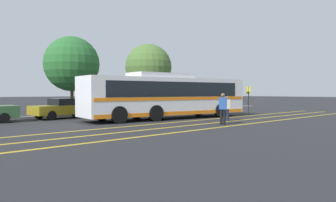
{
  "coord_description": "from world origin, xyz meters",
  "views": [
    {
      "loc": [
        -13.62,
        -16.48,
        1.8
      ],
      "look_at": [
        1.41,
        -0.46,
        1.19
      ],
      "focal_mm": 35.0,
      "sensor_mm": 36.0,
      "label": 1
    }
  ],
  "objects_px": {
    "bus_stop_sign": "(249,97)",
    "tree_1": "(148,67)",
    "parked_car_1": "(64,108)",
    "transit_bus": "(168,96)",
    "tree_0": "(72,64)",
    "pedestrian_1": "(223,107)",
    "pedestrian_0": "(228,107)"
  },
  "relations": [
    {
      "from": "parked_car_1",
      "to": "tree_0",
      "type": "bearing_deg",
      "value": -35.28
    },
    {
      "from": "parked_car_1",
      "to": "pedestrian_1",
      "type": "height_order",
      "value": "pedestrian_1"
    },
    {
      "from": "parked_car_1",
      "to": "tree_1",
      "type": "xyz_separation_m",
      "value": [
        11.52,
        4.9,
        3.64
      ]
    },
    {
      "from": "pedestrian_1",
      "to": "tree_0",
      "type": "relative_size",
      "value": 0.26
    },
    {
      "from": "pedestrian_0",
      "to": "tree_1",
      "type": "xyz_separation_m",
      "value": [
        5.19,
        13.84,
        3.47
      ]
    },
    {
      "from": "tree_1",
      "to": "parked_car_1",
      "type": "bearing_deg",
      "value": -156.97
    },
    {
      "from": "tree_0",
      "to": "bus_stop_sign",
      "type": "bearing_deg",
      "value": -58.27
    },
    {
      "from": "parked_car_1",
      "to": "tree_1",
      "type": "bearing_deg",
      "value": -71.49
    },
    {
      "from": "pedestrian_0",
      "to": "tree_0",
      "type": "relative_size",
      "value": 0.23
    },
    {
      "from": "parked_car_1",
      "to": "pedestrian_0",
      "type": "bearing_deg",
      "value": -149.21
    },
    {
      "from": "pedestrian_0",
      "to": "parked_car_1",
      "type": "bearing_deg",
      "value": -106.98
    },
    {
      "from": "transit_bus",
      "to": "pedestrian_1",
      "type": "relative_size",
      "value": 7.14
    },
    {
      "from": "transit_bus",
      "to": "parked_car_1",
      "type": "relative_size",
      "value": 2.75
    },
    {
      "from": "pedestrian_1",
      "to": "bus_stop_sign",
      "type": "xyz_separation_m",
      "value": [
        7.35,
        3.13,
        0.45
      ]
    },
    {
      "from": "pedestrian_1",
      "to": "tree_1",
      "type": "relative_size",
      "value": 0.26
    },
    {
      "from": "pedestrian_0",
      "to": "tree_0",
      "type": "distance_m",
      "value": 15.73
    },
    {
      "from": "parked_car_1",
      "to": "tree_0",
      "type": "relative_size",
      "value": 0.67
    },
    {
      "from": "tree_0",
      "to": "transit_bus",
      "type": "bearing_deg",
      "value": -83.63
    },
    {
      "from": "parked_car_1",
      "to": "bus_stop_sign",
      "type": "xyz_separation_m",
      "value": [
        11.76,
        -6.91,
        0.74
      ]
    },
    {
      "from": "tree_0",
      "to": "tree_1",
      "type": "height_order",
      "value": "tree_0"
    },
    {
      "from": "pedestrian_1",
      "to": "tree_1",
      "type": "bearing_deg",
      "value": 121.77
    },
    {
      "from": "transit_bus",
      "to": "pedestrian_1",
      "type": "height_order",
      "value": "transit_bus"
    },
    {
      "from": "bus_stop_sign",
      "to": "tree_1",
      "type": "xyz_separation_m",
      "value": [
        -0.24,
        11.81,
        2.9
      ]
    },
    {
      "from": "parked_car_1",
      "to": "bus_stop_sign",
      "type": "height_order",
      "value": "bus_stop_sign"
    },
    {
      "from": "pedestrian_0",
      "to": "bus_stop_sign",
      "type": "height_order",
      "value": "bus_stop_sign"
    },
    {
      "from": "tree_0",
      "to": "tree_1",
      "type": "distance_m",
      "value": 7.95
    },
    {
      "from": "pedestrian_1",
      "to": "pedestrian_0",
      "type": "bearing_deg",
      "value": 87.14
    },
    {
      "from": "pedestrian_0",
      "to": "tree_0",
      "type": "bearing_deg",
      "value": -132.31
    },
    {
      "from": "transit_bus",
      "to": "tree_1",
      "type": "height_order",
      "value": "tree_1"
    },
    {
      "from": "pedestrian_1",
      "to": "tree_0",
      "type": "xyz_separation_m",
      "value": [
        -0.74,
        16.22,
        3.32
      ]
    },
    {
      "from": "transit_bus",
      "to": "pedestrian_0",
      "type": "distance_m",
      "value": 4.18
    },
    {
      "from": "pedestrian_1",
      "to": "tree_1",
      "type": "distance_m",
      "value": 16.89
    }
  ]
}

